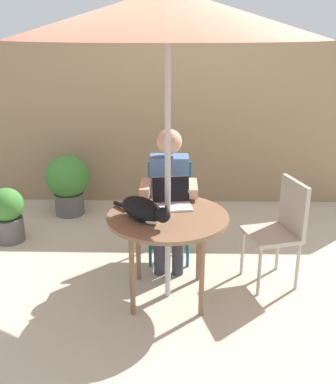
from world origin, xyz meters
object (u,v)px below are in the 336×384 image
patio_table (168,223)px  chair_empty (281,224)px  potted_plant_by_chair (68,182)px  laptop (172,198)px  chair_occupied (169,202)px  cat (144,210)px  potted_plant_near_fence (7,213)px  patio_umbrella (168,14)px  person_seated (169,191)px

patio_table → chair_empty: bearing=15.6°
chair_empty → potted_plant_by_chair: chair_empty is taller
laptop → chair_occupied: bearing=92.9°
patio_table → chair_occupied: size_ratio=1.04×
cat → potted_plant_near_fence: 1.90m
cat → potted_plant_by_chair: cat is taller
patio_table → potted_plant_by_chair: bearing=124.9°
cat → potted_plant_by_chair: (-1.02, 1.82, -0.40)m
chair_occupied → chair_empty: size_ratio=1.00×
patio_umbrella → person_seated: (0.00, 0.58, -1.43)m
potted_plant_near_fence → chair_occupied: bearing=-8.5°
chair_empty → patio_umbrella: bearing=-164.4°
potted_plant_near_fence → potted_plant_by_chair: potted_plant_by_chair is taller
patio_umbrella → person_seated: patio_umbrella is taller
person_seated → cat: size_ratio=2.41×
chair_empty → person_seated: bearing=161.4°
laptop → potted_plant_by_chair: laptop is taller
cat → laptop: bearing=58.3°
chair_occupied → cat: chair_occupied is taller
chair_occupied → potted_plant_near_fence: bearing=171.5°
patio_umbrella → potted_plant_by_chair: (-1.19, 1.71, -1.73)m
patio_table → patio_umbrella: size_ratio=0.41×
laptop → patio_table: bearing=-97.0°
person_seated → potted_plant_by_chair: 1.67m
patio_umbrella → laptop: bearing=83.0°
patio_table → potted_plant_by_chair: patio_table is taller
chair_empty → potted_plant_by_chair: (-2.13, 1.45, -0.13)m
patio_table → chair_occupied: 0.74m
potted_plant_by_chair → person_seated: bearing=-43.5°
chair_occupied → laptop: 0.58m
patio_table → cat: cat is taller
potted_plant_by_chair → cat: bearing=-60.6°
chair_occupied → potted_plant_by_chair: bearing=140.7°
person_seated → potted_plant_by_chair: size_ratio=1.75×
person_seated → laptop: person_seated is taller
chair_occupied → potted_plant_by_chair: chair_occupied is taller
person_seated → cat: (-0.17, -0.68, 0.09)m
patio_umbrella → patio_table: bearing=0.0°
person_seated → laptop: (0.03, -0.36, 0.07)m
patio_table → laptop: (0.03, 0.21, 0.13)m
patio_table → chair_empty: (0.94, 0.26, -0.11)m
patio_umbrella → laptop: (0.03, 0.21, -1.36)m
patio_umbrella → person_seated: size_ratio=1.85×
chair_empty → potted_plant_near_fence: size_ratio=1.59×
laptop → potted_plant_near_fence: bearing=155.3°
patio_umbrella → laptop: size_ratio=6.87×
person_seated → potted_plant_by_chair: bearing=136.5°
patio_table → person_seated: 0.58m
chair_empty → laptop: 0.94m
patio_umbrella → chair_occupied: patio_umbrella is taller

